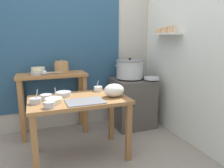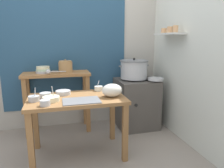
% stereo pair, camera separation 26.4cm
% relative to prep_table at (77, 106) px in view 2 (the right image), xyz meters
% --- Properties ---
extents(ground_plane, '(9.00, 9.00, 0.00)m').
position_rel_prep_table_xyz_m(ground_plane, '(0.09, -0.07, -0.61)').
color(ground_plane, gray).
extents(wall_back, '(4.40, 0.12, 2.60)m').
position_rel_prep_table_xyz_m(wall_back, '(0.17, 1.03, 0.69)').
color(wall_back, '#B2ADA3').
rests_on(wall_back, ground).
extents(wall_right, '(0.30, 3.20, 2.60)m').
position_rel_prep_table_xyz_m(wall_right, '(1.48, 0.13, 0.69)').
color(wall_right, silver).
rests_on(wall_right, ground).
extents(prep_table, '(1.10, 0.66, 0.72)m').
position_rel_prep_table_xyz_m(prep_table, '(0.00, 0.00, 0.00)').
color(prep_table, olive).
rests_on(prep_table, ground).
extents(back_shelf_table, '(0.96, 0.40, 0.90)m').
position_rel_prep_table_xyz_m(back_shelf_table, '(-0.22, 0.76, 0.07)').
color(back_shelf_table, '#9E6B3D').
rests_on(back_shelf_table, ground).
extents(stove_block, '(0.60, 0.61, 0.78)m').
position_rel_prep_table_xyz_m(stove_block, '(0.99, 0.63, -0.23)').
color(stove_block, '#4C4742').
rests_on(stove_block, ground).
extents(steamer_pot, '(0.48, 0.43, 0.32)m').
position_rel_prep_table_xyz_m(steamer_pot, '(0.95, 0.65, 0.31)').
color(steamer_pot, '#B7BABF').
rests_on(steamer_pot, stove_block).
extents(clay_pot, '(0.20, 0.20, 0.19)m').
position_rel_prep_table_xyz_m(clay_pot, '(-0.08, 0.76, 0.37)').
color(clay_pot, '#A37A4C').
rests_on(clay_pot, back_shelf_table).
extents(bowl_stack_enamel, '(0.21, 0.21, 0.10)m').
position_rel_prep_table_xyz_m(bowl_stack_enamel, '(-0.40, 0.77, 0.34)').
color(bowl_stack_enamel, '#B7BABF').
rests_on(bowl_stack_enamel, back_shelf_table).
extents(ladle, '(0.27, 0.07, 0.07)m').
position_rel_prep_table_xyz_m(ladle, '(-0.31, 0.64, 0.33)').
color(ladle, '#B7BABF').
rests_on(ladle, back_shelf_table).
extents(serving_tray, '(0.40, 0.28, 0.01)m').
position_rel_prep_table_xyz_m(serving_tray, '(0.03, -0.17, 0.12)').
color(serving_tray, slate).
rests_on(serving_tray, prep_table).
extents(plastic_bag, '(0.24, 0.20, 0.15)m').
position_rel_prep_table_xyz_m(plastic_bag, '(0.40, -0.08, 0.19)').
color(plastic_bag, silver).
rests_on(plastic_bag, prep_table).
extents(wide_pan, '(0.23, 0.23, 0.04)m').
position_rel_prep_table_xyz_m(wide_pan, '(1.21, 0.43, 0.19)').
color(wide_pan, '#B7BABF').
rests_on(wide_pan, stove_block).
extents(prep_bowl_0, '(0.13, 0.13, 0.05)m').
position_rel_prep_table_xyz_m(prep_bowl_0, '(-0.35, 0.08, 0.14)').
color(prep_bowl_0, '#B7BABF').
rests_on(prep_bowl_0, prep_table).
extents(prep_bowl_1, '(0.18, 0.18, 0.05)m').
position_rel_prep_table_xyz_m(prep_bowl_1, '(-0.15, 0.17, 0.14)').
color(prep_bowl_1, '#B7BABF').
rests_on(prep_bowl_1, prep_table).
extents(prep_bowl_2, '(0.18, 0.18, 0.17)m').
position_rel_prep_table_xyz_m(prep_bowl_2, '(-0.28, -0.09, 0.14)').
color(prep_bowl_2, beige).
rests_on(prep_bowl_2, prep_table).
extents(prep_bowl_3, '(0.12, 0.12, 0.15)m').
position_rel_prep_table_xyz_m(prep_bowl_3, '(-0.46, -0.04, 0.14)').
color(prep_bowl_3, '#B7BABF').
rests_on(prep_bowl_3, prep_table).
extents(prep_bowl_4, '(0.11, 0.11, 0.13)m').
position_rel_prep_table_xyz_m(prep_bowl_4, '(0.31, 0.24, 0.14)').
color(prep_bowl_4, silver).
rests_on(prep_bowl_4, prep_table).
extents(prep_bowl_5, '(0.10, 0.10, 0.06)m').
position_rel_prep_table_xyz_m(prep_bowl_5, '(-0.34, -0.24, 0.14)').
color(prep_bowl_5, '#B7BABF').
rests_on(prep_bowl_5, prep_table).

